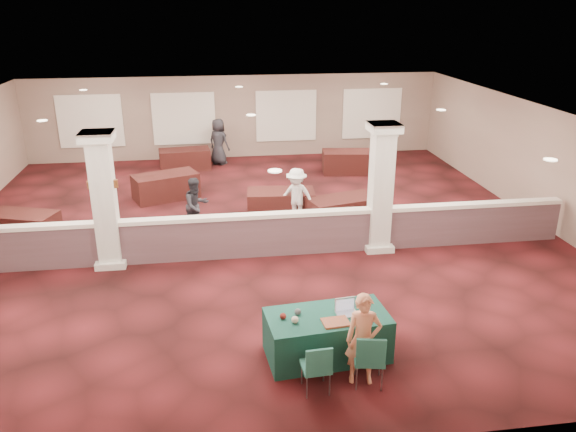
{
  "coord_description": "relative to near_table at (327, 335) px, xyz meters",
  "views": [
    {
      "loc": [
        -1.06,
        -14.02,
        5.85
      ],
      "look_at": [
        0.65,
        -2.0,
        1.2
      ],
      "focal_mm": 35.0,
      "sensor_mm": 36.0,
      "label": 1
    }
  ],
  "objects": [
    {
      "name": "woman",
      "position": [
        0.42,
        -0.79,
        0.39
      ],
      "size": [
        0.62,
        0.47,
        1.58
      ],
      "primitive_type": "imported",
      "rotation": [
        0.0,
        0.0,
        -0.17
      ],
      "color": "#F8A56C",
      "rests_on": "ground"
    },
    {
      "name": "yarn_red",
      "position": [
        -0.78,
        -0.02,
        0.46
      ],
      "size": [
        0.11,
        0.11,
        0.11
      ],
      "primitive_type": "sphere",
      "color": "maroon",
      "rests_on": "near_table"
    },
    {
      "name": "wall_right",
      "position": [
        7.2,
        5.81,
        1.2
      ],
      "size": [
        0.04,
        16.0,
        3.2
      ],
      "primitive_type": "cube",
      "color": "#82675A",
      "rests_on": "ground"
    },
    {
      "name": "attendee_c",
      "position": [
        4.59,
        11.39,
        0.38
      ],
      "size": [
        0.81,
        1.02,
        1.57
      ],
      "primitive_type": "imported",
      "rotation": [
        0.0,
        0.0,
        1.1
      ],
      "color": "black",
      "rests_on": "ground"
    },
    {
      "name": "far_table_back_right",
      "position": [
        3.16,
        11.0,
        -0.01
      ],
      "size": [
        2.06,
        1.21,
        0.79
      ],
      "primitive_type": "cube",
      "rotation": [
        0.0,
        0.0,
        -0.12
      ],
      "color": "black",
      "rests_on": "ground"
    },
    {
      "name": "wall_front",
      "position": [
        -0.8,
        -2.19,
        1.2
      ],
      "size": [
        16.0,
        0.04,
        3.2
      ],
      "primitive_type": "cube",
      "color": "#82675A",
      "rests_on": "ground"
    },
    {
      "name": "attendee_b",
      "position": [
        0.45,
        6.29,
        0.4
      ],
      "size": [
        1.12,
        0.92,
        1.6
      ],
      "primitive_type": "imported",
      "rotation": [
        0.0,
        0.0,
        -0.52
      ],
      "color": "white",
      "rests_on": "ground"
    },
    {
      "name": "conf_chair_main",
      "position": [
        0.49,
        -0.94,
        0.17
      ],
      "size": [
        0.57,
        0.58,
        0.97
      ],
      "rotation": [
        0.0,
        0.0,
        -0.21
      ],
      "color": "#205E56",
      "rests_on": "ground"
    },
    {
      "name": "conf_chair_side",
      "position": [
        -0.37,
        -0.99,
        0.12
      ],
      "size": [
        0.47,
        0.48,
        0.89
      ],
      "rotation": [
        0.0,
        0.0,
        0.06
      ],
      "color": "#205E56",
      "rests_on": "ground"
    },
    {
      "name": "wall_back",
      "position": [
        -0.8,
        13.81,
        1.2
      ],
      "size": [
        16.0,
        0.04,
        3.2
      ],
      "primitive_type": "cube",
      "color": "#82675A",
      "rests_on": "ground"
    },
    {
      "name": "far_table_back_left",
      "position": [
        -3.3,
        9.01,
        -0.01
      ],
      "size": [
        2.18,
        1.63,
        0.79
      ],
      "primitive_type": "cube",
      "rotation": [
        0.0,
        0.0,
        0.38
      ],
      "color": "black",
      "rests_on": "ground"
    },
    {
      "name": "ceiling",
      "position": [
        -0.8,
        5.81,
        2.8
      ],
      "size": [
        16.0,
        16.0,
        0.02
      ],
      "primitive_type": "cube",
      "color": "white",
      "rests_on": "wall_back"
    },
    {
      "name": "far_table_front_center",
      "position": [
        0.09,
        6.89,
        -0.01
      ],
      "size": [
        1.99,
        1.11,
        0.78
      ],
      "primitive_type": "cube",
      "rotation": [
        0.0,
        0.0,
        -0.08
      ],
      "color": "black",
      "rests_on": "ground"
    },
    {
      "name": "attendee_d",
      "position": [
        -1.52,
        12.81,
        0.47
      ],
      "size": [
        0.97,
        0.9,
        1.75
      ],
      "primitive_type": "imported",
      "rotation": [
        0.0,
        0.0,
        2.47
      ],
      "color": "black",
      "rests_on": "ground"
    },
    {
      "name": "sconce_right",
      "position": [
        -4.02,
        4.31,
        1.6
      ],
      "size": [
        0.12,
        0.12,
        0.18
      ],
      "color": "brown",
      "rests_on": "column_left"
    },
    {
      "name": "yarn_cream",
      "position": [
        -0.59,
        -0.17,
        0.46
      ],
      "size": [
        0.12,
        0.12,
        0.12
      ],
      "primitive_type": "sphere",
      "color": "beige",
      "rests_on": "near_table"
    },
    {
      "name": "column_left",
      "position": [
        -4.3,
        4.31,
        1.23
      ],
      "size": [
        0.72,
        0.72,
        3.2
      ],
      "color": "beige",
      "rests_on": "ground"
    },
    {
      "name": "far_table_front_right",
      "position": [
        1.7,
        6.11,
        -0.02
      ],
      "size": [
        2.05,
        1.4,
        0.76
      ],
      "primitive_type": "cube",
      "rotation": [
        0.0,
        0.0,
        0.27
      ],
      "color": "black",
      "rests_on": "ground"
    },
    {
      "name": "attendee_a",
      "position": [
        -2.3,
        6.01,
        0.37
      ],
      "size": [
        0.84,
        0.75,
        1.54
      ],
      "primitive_type": "imported",
      "rotation": [
        0.0,
        0.0,
        0.6
      ],
      "color": "black",
      "rests_on": "ground"
    },
    {
      "name": "near_table",
      "position": [
        0.0,
        0.0,
        0.0
      ],
      "size": [
        2.19,
        1.24,
        0.81
      ],
      "primitive_type": "cube",
      "rotation": [
        0.0,
        0.0,
        0.09
      ],
      "color": "#113E2F",
      "rests_on": "ground"
    },
    {
      "name": "scissors",
      "position": [
        0.74,
        -0.24,
        0.41
      ],
      "size": [
        0.14,
        0.05,
        0.01
      ],
      "primitive_type": "cube",
      "rotation": [
        0.0,
        0.0,
        0.09
      ],
      "color": "red",
      "rests_on": "near_table"
    },
    {
      "name": "column_right",
      "position": [
        2.2,
        4.31,
        1.23
      ],
      "size": [
        0.72,
        0.72,
        3.2
      ],
      "color": "beige",
      "rests_on": "ground"
    },
    {
      "name": "sconce_left",
      "position": [
        -4.58,
        4.31,
        1.6
      ],
      "size": [
        0.12,
        0.12,
        0.18
      ],
      "color": "brown",
      "rests_on": "column_left"
    },
    {
      "name": "laptop_screen",
      "position": [
        0.32,
        0.1,
        0.54
      ],
      "size": [
        0.36,
        0.05,
        0.24
      ],
      "primitive_type": "cube",
      "rotation": [
        0.0,
        0.0,
        0.09
      ],
      "color": "silver",
      "rests_on": "near_table"
    },
    {
      "name": "far_table_back_center",
      "position": [
        -2.8,
        12.31,
        -0.03
      ],
      "size": [
        1.92,
        1.11,
        0.74
      ],
      "primitive_type": "cube",
      "rotation": [
        0.0,
        0.0,
        0.11
      ],
      "color": "black",
      "rests_on": "ground"
    },
    {
      "name": "yarn_grey",
      "position": [
        -0.51,
        0.09,
        0.46
      ],
      "size": [
        0.11,
        0.11,
        0.11
      ],
      "primitive_type": "sphere",
      "color": "#444449",
      "rests_on": "near_table"
    },
    {
      "name": "partition_wall",
      "position": [
        -0.8,
        4.31,
        0.16
      ],
      "size": [
        15.6,
        0.28,
        1.1
      ],
      "color": "#55393E",
      "rests_on": "ground"
    },
    {
      "name": "screen_glow",
      "position": [
        0.32,
        0.09,
        0.53
      ],
      "size": [
        0.33,
        0.03,
        0.21
      ],
      "primitive_type": "cube",
      "rotation": [
        0.0,
        0.0,
        0.09
      ],
      "color": "silver",
      "rests_on": "near_table"
    },
    {
      "name": "laptop_base",
      "position": [
        0.34,
        -0.02,
        0.41
      ],
      "size": [
        0.39,
        0.29,
        0.02
      ],
      "primitive_type": "cube",
      "rotation": [
        0.0,
        0.0,
        0.09
      ],
      "color": "silver",
      "rests_on": "near_table"
    },
    {
      "name": "knitting",
      "position": [
        0.08,
        -0.27,
        0.42
      ],
      "size": [
        0.47,
        0.37,
        0.03
      ],
      "primitive_type": "cube",
      "rotation": [
        0.0,
        0.0,
        0.09
      ],
      "color": "#D65322",
      "rests_on": "near_table"
    },
    {
      "name": "far_table_front_left",
      "position": [
        -6.8,
        6.23,
        -0.05
      ],
      "size": [
        1.95,
        1.41,
        0.71
      ],
      "primitive_type": "cube",
      "rotation": [
        0.0,
        0.0,
        -0.34
      ],
      "color": "black",
      "rests_on": "ground"
    },
    {
      "name": "ground",
      "position": [
        -0.8,
        5.81,
        -0.4
      ],
      "size": [
        16.0,
        16.0,
        0.0
      ],
      "primitive_type": "plane",
      "color": "#4D1316",
      "rests_on": "ground"
    }
  ]
}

